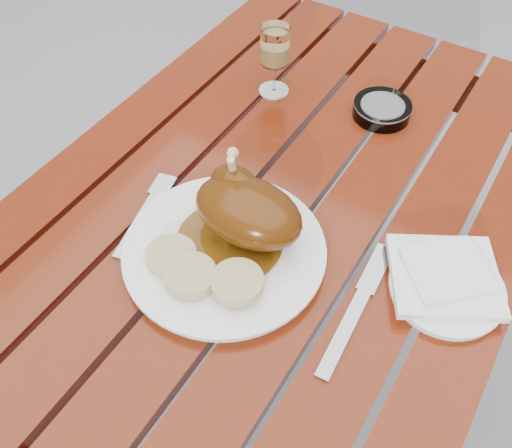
{
  "coord_description": "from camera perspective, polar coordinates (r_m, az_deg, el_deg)",
  "views": [
    {
      "loc": [
        0.31,
        -0.59,
        1.46
      ],
      "look_at": [
        0.01,
        -0.1,
        0.78
      ],
      "focal_mm": 40.0,
      "sensor_mm": 36.0,
      "label": 1
    }
  ],
  "objects": [
    {
      "name": "ground",
      "position": [
        1.61,
        1.74,
        -15.65
      ],
      "size": [
        60.0,
        60.0,
        0.0
      ],
      "primitive_type": "plane",
      "color": "slate",
      "rests_on": "ground"
    },
    {
      "name": "table",
      "position": [
        1.28,
        2.14,
        -8.64
      ],
      "size": [
        0.8,
        1.2,
        0.75
      ],
      "primitive_type": "cube",
      "color": "maroon",
      "rests_on": "ground"
    },
    {
      "name": "dinner_plate",
      "position": [
        0.88,
        -3.16,
        -2.84
      ],
      "size": [
        0.34,
        0.34,
        0.02
      ],
      "primitive_type": "cylinder",
      "rotation": [
        0.0,
        0.0,
        -0.1
      ],
      "color": "white",
      "rests_on": "table"
    },
    {
      "name": "roast_duck",
      "position": [
        0.86,
        -1.08,
        1.48
      ],
      "size": [
        0.19,
        0.17,
        0.13
      ],
      "color": "#60370B",
      "rests_on": "dinner_plate"
    },
    {
      "name": "bread_dumplings",
      "position": [
        0.84,
        -5.7,
        -4.71
      ],
      "size": [
        0.19,
        0.1,
        0.03
      ],
      "color": "tan",
      "rests_on": "dinner_plate"
    },
    {
      "name": "wine_glass",
      "position": [
        1.15,
        1.87,
        15.99
      ],
      "size": [
        0.08,
        0.08,
        0.14
      ],
      "primitive_type": "cylinder",
      "rotation": [
        0.0,
        0.0,
        0.34
      ],
      "color": "tan",
      "rests_on": "table"
    },
    {
      "name": "side_plate",
      "position": [
        0.89,
        18.5,
        -6.21
      ],
      "size": [
        0.2,
        0.2,
        0.01
      ],
      "primitive_type": "cylinder",
      "rotation": [
        0.0,
        0.0,
        0.23
      ],
      "color": "white",
      "rests_on": "table"
    },
    {
      "name": "napkin",
      "position": [
        0.89,
        18.34,
        -4.99
      ],
      "size": [
        0.21,
        0.2,
        0.01
      ],
      "primitive_type": "cube",
      "rotation": [
        0.0,
        0.0,
        0.52
      ],
      "color": "white",
      "rests_on": "side_plate"
    },
    {
      "name": "ashtray",
      "position": [
        1.15,
        12.48,
        11.1
      ],
      "size": [
        0.13,
        0.13,
        0.03
      ],
      "primitive_type": "cylinder",
      "rotation": [
        0.0,
        0.0,
        0.21
      ],
      "color": "#B2B7BC",
      "rests_on": "table"
    },
    {
      "name": "fork",
      "position": [
        0.95,
        -11.25,
        0.56
      ],
      "size": [
        0.06,
        0.17,
        0.01
      ],
      "primitive_type": "cube",
      "rotation": [
        0.0,
        0.0,
        0.24
      ],
      "color": "gray",
      "rests_on": "table"
    },
    {
      "name": "knife",
      "position": [
        0.84,
        9.55,
        -9.17
      ],
      "size": [
        0.03,
        0.22,
        0.01
      ],
      "primitive_type": "cube",
      "rotation": [
        0.0,
        0.0,
        0.06
      ],
      "color": "gray",
      "rests_on": "table"
    }
  ]
}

